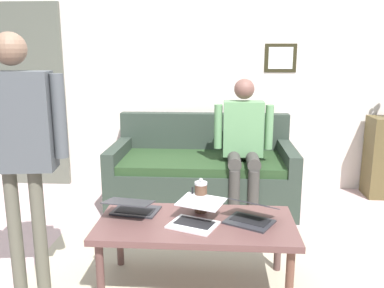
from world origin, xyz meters
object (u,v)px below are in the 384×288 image
(coffee_table, at_px, (196,228))
(french_press, at_px, (201,197))
(laptop_right, at_px, (251,215))
(person_standing, at_px, (18,134))
(couch, at_px, (202,174))
(person_seated, at_px, (243,139))
(laptop_center, at_px, (133,208))
(interior_door, at_px, (29,97))
(laptop_left, at_px, (196,216))

(coffee_table, relative_size, french_press, 5.25)
(laptop_right, distance_m, french_press, 0.36)
(laptop_right, height_order, person_standing, person_standing)
(couch, distance_m, coffee_table, 1.54)
(person_standing, relative_size, person_seated, 1.28)
(laptop_center, xyz_separation_m, person_seated, (-0.79, -1.21, 0.22))
(laptop_center, distance_m, french_press, 0.46)
(interior_door, distance_m, french_press, 2.82)
(interior_door, distance_m, laptop_left, 2.95)
(interior_door, xyz_separation_m, laptop_right, (-2.37, 2.03, -0.52))
(french_press, bearing_deg, person_standing, 16.20)
(laptop_right, bearing_deg, laptop_left, 8.20)
(french_press, bearing_deg, person_seated, -106.67)
(person_standing, bearing_deg, laptop_center, -158.43)
(laptop_left, xyz_separation_m, laptop_center, (0.43, -0.12, -0.00))
(person_standing, height_order, person_seated, person_standing)
(laptop_left, height_order, person_standing, person_standing)
(couch, relative_size, laptop_center, 4.80)
(couch, bearing_deg, interior_door, -14.55)
(person_seated, bearing_deg, french_press, 73.33)
(interior_door, relative_size, person_standing, 1.25)
(interior_door, distance_m, laptop_right, 3.16)
(person_standing, bearing_deg, coffee_table, -172.17)
(coffee_table, xyz_separation_m, laptop_right, (-0.35, -0.03, 0.09))
(coffee_table, bearing_deg, laptop_left, 93.66)
(interior_door, xyz_separation_m, laptop_center, (-1.59, 1.96, -0.52))
(interior_door, xyz_separation_m, coffee_table, (-2.02, 2.06, -0.61))
(laptop_center, bearing_deg, person_seated, -123.16)
(french_press, bearing_deg, laptop_right, 156.98)
(laptop_center, distance_m, laptop_right, 0.78)
(couch, distance_m, french_press, 1.40)
(coffee_table, bearing_deg, french_press, -97.67)
(laptop_right, height_order, person_seated, person_seated)
(laptop_left, bearing_deg, laptop_center, -16.29)
(couch, height_order, laptop_left, couch)
(coffee_table, height_order, person_seated, person_seated)
(french_press, height_order, person_seated, person_seated)
(laptop_left, height_order, french_press, french_press)
(interior_door, distance_m, laptop_center, 2.57)
(interior_door, distance_m, couch, 2.18)
(french_press, height_order, person_standing, person_standing)
(laptop_left, relative_size, person_seated, 0.33)
(laptop_right, relative_size, person_standing, 0.23)
(interior_door, xyz_separation_m, person_standing, (-0.97, 2.20, 0.02))
(laptop_left, bearing_deg, interior_door, -45.85)
(coffee_table, distance_m, person_seated, 1.40)
(couch, bearing_deg, french_press, 91.98)
(coffee_table, xyz_separation_m, person_standing, (1.05, 0.14, 0.63))
(french_press, relative_size, person_seated, 0.19)
(interior_door, distance_m, person_seated, 2.51)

